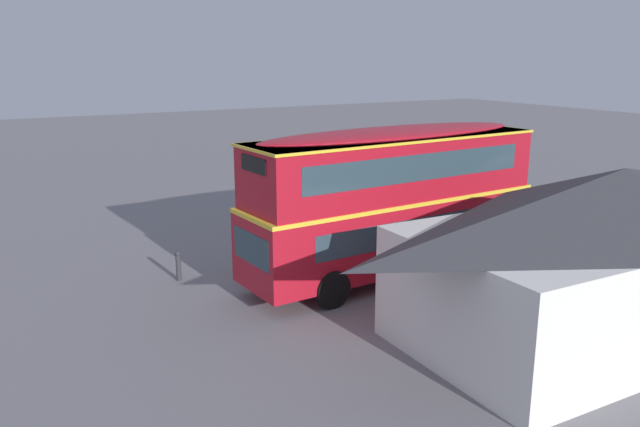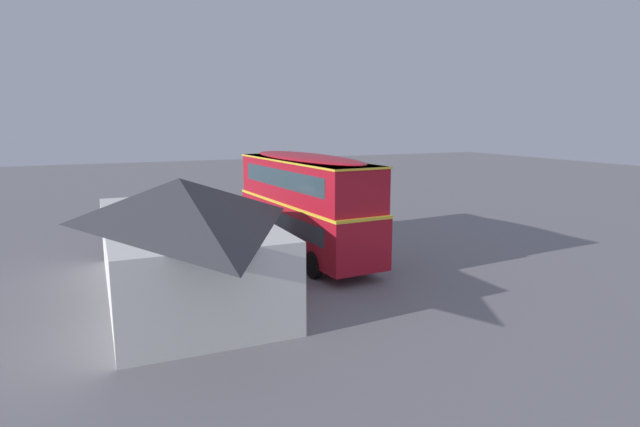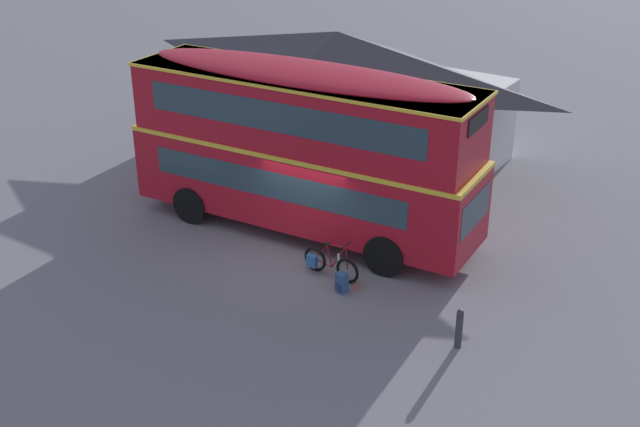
{
  "view_description": "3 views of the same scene",
  "coord_description": "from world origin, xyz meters",
  "px_view_note": "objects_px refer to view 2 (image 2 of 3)",
  "views": [
    {
      "loc": [
        10.87,
        17.16,
        7.01
      ],
      "look_at": [
        0.89,
        -0.35,
        1.93
      ],
      "focal_mm": 35.92,
      "sensor_mm": 36.0,
      "label": 1
    },
    {
      "loc": [
        -22.45,
        10.43,
        6.27
      ],
      "look_at": [
        0.81,
        -0.21,
        1.67
      ],
      "focal_mm": 29.21,
      "sensor_mm": 36.0,
      "label": 2
    },
    {
      "loc": [
        10.67,
        -15.63,
        10.28
      ],
      "look_at": [
        0.73,
        -0.3,
        1.54
      ],
      "focal_mm": 44.69,
      "sensor_mm": 36.0,
      "label": 3
    }
  ],
  "objects_px": {
    "water_bottle_red_squeeze": "(320,238)",
    "kerb_bollard": "(311,219)",
    "double_decker_bus": "(306,201)",
    "backpack_on_ground": "(326,235)",
    "touring_bicycle": "(324,237)"
  },
  "relations": [
    {
      "from": "water_bottle_red_squeeze",
      "to": "kerb_bollard",
      "type": "height_order",
      "value": "kerb_bollard"
    },
    {
      "from": "double_decker_bus",
      "to": "kerb_bollard",
      "type": "relative_size",
      "value": 10.48
    },
    {
      "from": "backpack_on_ground",
      "to": "touring_bicycle",
      "type": "bearing_deg",
      "value": 144.9
    },
    {
      "from": "double_decker_bus",
      "to": "backpack_on_ground",
      "type": "xyz_separation_m",
      "value": [
        2.7,
        -2.34,
        -2.35
      ]
    },
    {
      "from": "touring_bicycle",
      "to": "kerb_bollard",
      "type": "distance_m",
      "value": 4.22
    },
    {
      "from": "water_bottle_red_squeeze",
      "to": "kerb_bollard",
      "type": "bearing_deg",
      "value": -15.5
    },
    {
      "from": "backpack_on_ground",
      "to": "water_bottle_red_squeeze",
      "type": "height_order",
      "value": "backpack_on_ground"
    },
    {
      "from": "backpack_on_ground",
      "to": "kerb_bollard",
      "type": "height_order",
      "value": "kerb_bollard"
    },
    {
      "from": "double_decker_bus",
      "to": "kerb_bollard",
      "type": "bearing_deg",
      "value": -25.82
    },
    {
      "from": "backpack_on_ground",
      "to": "kerb_bollard",
      "type": "xyz_separation_m",
      "value": [
        3.39,
        -0.61,
        0.21
      ]
    },
    {
      "from": "touring_bicycle",
      "to": "kerb_bollard",
      "type": "xyz_separation_m",
      "value": [
        4.08,
        -1.09,
        0.13
      ]
    },
    {
      "from": "touring_bicycle",
      "to": "water_bottle_red_squeeze",
      "type": "height_order",
      "value": "touring_bicycle"
    },
    {
      "from": "backpack_on_ground",
      "to": "water_bottle_red_squeeze",
      "type": "distance_m",
      "value": 0.4
    },
    {
      "from": "double_decker_bus",
      "to": "touring_bicycle",
      "type": "xyz_separation_m",
      "value": [
        2.02,
        -1.86,
        -2.27
      ]
    },
    {
      "from": "water_bottle_red_squeeze",
      "to": "double_decker_bus",
      "type": "bearing_deg",
      "value": 144.8
    }
  ]
}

